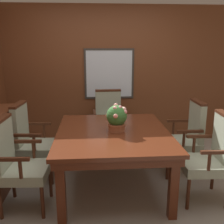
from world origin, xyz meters
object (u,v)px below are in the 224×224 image
object	(u,v)px
chair_right_near	(211,155)
potted_plant	(117,118)
chair_right_far	(187,135)
chair_left_near	(17,161)
chair_left_far	(31,139)
chair_head_far	(109,119)
dining_table	(113,138)

from	to	relation	value
chair_right_near	potted_plant	distance (m)	1.16
chair_right_near	chair_right_far	world-z (taller)	same
chair_left_near	chair_right_far	world-z (taller)	same
chair_left_far	chair_left_near	bearing A→B (deg)	-174.87
chair_right_near	chair_right_far	distance (m)	0.68
chair_head_far	chair_left_far	world-z (taller)	same
chair_left_near	chair_left_far	bearing A→B (deg)	3.45
chair_left_near	chair_right_near	xyz separation A→B (m)	(2.17, 0.01, 0.00)
chair_right_far	chair_left_near	bearing A→B (deg)	-70.53
potted_plant	dining_table	bearing A→B (deg)	-175.72
chair_right_near	chair_head_far	xyz separation A→B (m)	(-1.07, 1.55, 0.00)
chair_right_near	chair_head_far	distance (m)	1.89
chair_head_far	potted_plant	xyz separation A→B (m)	(0.02, -1.20, 0.36)
dining_table	potted_plant	world-z (taller)	potted_plant
dining_table	chair_right_near	xyz separation A→B (m)	(1.10, -0.35, -0.10)
chair_left_near	chair_right_near	size ratio (longest dim) A/B	1.00
chair_left_near	chair_head_far	bearing A→B (deg)	-31.96
chair_left_far	potted_plant	bearing A→B (deg)	-102.06
chair_right_far	chair_head_far	bearing A→B (deg)	-128.95
chair_right_far	chair_left_far	distance (m)	2.13
dining_table	chair_head_far	bearing A→B (deg)	88.79
dining_table	chair_left_near	size ratio (longest dim) A/B	1.49
chair_right_near	chair_right_far	xyz separation A→B (m)	(-0.04, 0.68, 0.00)
chair_head_far	potted_plant	bearing A→B (deg)	-91.09
chair_left_near	chair_left_far	world-z (taller)	same
chair_right_near	chair_head_far	bearing A→B (deg)	-142.72
dining_table	chair_right_far	distance (m)	1.11
dining_table	chair_right_far	xyz separation A→B (m)	(1.05, 0.33, -0.10)
chair_left_near	chair_right_far	size ratio (longest dim) A/B	1.00
chair_right_far	chair_left_far	size ratio (longest dim) A/B	1.00
chair_head_far	chair_left_far	bearing A→B (deg)	-143.90
chair_left_near	chair_right_near	world-z (taller)	same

